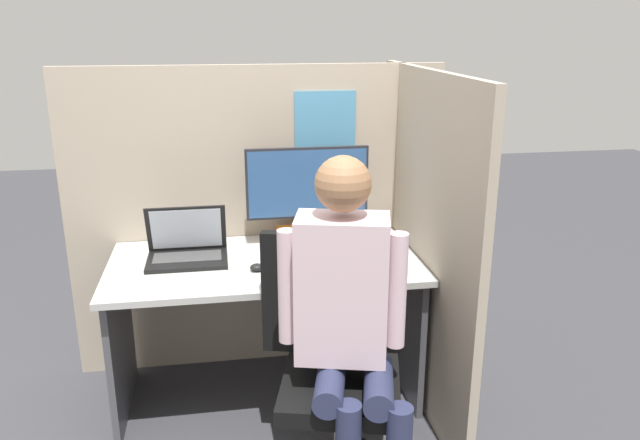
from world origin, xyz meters
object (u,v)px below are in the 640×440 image
object	(u,v)px
paper_box	(308,237)
monitor	(307,186)
stapler	(384,241)
carrot_toy	(337,270)
office_chair	(330,359)
coffee_mug	(380,227)
laptop	(187,250)
person	(348,312)

from	to	relation	value
paper_box	monitor	xyz separation A→B (m)	(0.00, 0.00, 0.27)
stapler	carrot_toy	bearing A→B (deg)	-131.48
monitor	stapler	distance (m)	0.48
monitor	office_chair	bearing A→B (deg)	-92.02
stapler	coffee_mug	size ratio (longest dim) A/B	1.45
stapler	laptop	bearing A→B (deg)	-176.90
monitor	coffee_mug	distance (m)	0.47
laptop	person	world-z (taller)	person
paper_box	laptop	bearing A→B (deg)	-166.52
laptop	person	bearing A→B (deg)	-53.01
stapler	person	distance (m)	0.94
laptop	carrot_toy	world-z (taller)	laptop
monitor	laptop	xyz separation A→B (m)	(-0.60, -0.15, -0.25)
stapler	person	world-z (taller)	person
carrot_toy	person	xyz separation A→B (m)	(-0.06, -0.52, 0.05)
office_chair	laptop	bearing A→B (deg)	130.85
carrot_toy	person	bearing A→B (deg)	-96.67
monitor	carrot_toy	size ratio (longest dim) A/B	4.41
carrot_toy	office_chair	size ratio (longest dim) A/B	0.14
monitor	laptop	distance (m)	0.67
coffee_mug	person	bearing A→B (deg)	-110.94
carrot_toy	stapler	bearing A→B (deg)	48.52
carrot_toy	coffee_mug	size ratio (longest dim) A/B	1.39
monitor	coffee_mug	world-z (taller)	monitor
monitor	carrot_toy	bearing A→B (deg)	-81.01
laptop	office_chair	bearing A→B (deg)	-49.15
stapler	office_chair	xyz separation A→B (m)	(-0.41, -0.72, -0.23)
office_chair	person	distance (m)	0.32
laptop	stapler	world-z (taller)	laptop
coffee_mug	carrot_toy	bearing A→B (deg)	-123.69
coffee_mug	monitor	bearing A→B (deg)	-173.89
carrot_toy	person	distance (m)	0.52
person	carrot_toy	bearing A→B (deg)	83.33
person	coffee_mug	world-z (taller)	person
laptop	paper_box	bearing A→B (deg)	13.48
paper_box	office_chair	bearing A→B (deg)	-92.02
paper_box	laptop	xyz separation A→B (m)	(-0.60, -0.14, 0.02)
paper_box	stapler	world-z (taller)	paper_box
paper_box	carrot_toy	bearing A→B (deg)	-80.95
carrot_toy	office_chair	world-z (taller)	office_chair
laptop	stapler	distance (m)	0.98
paper_box	carrot_toy	world-z (taller)	paper_box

